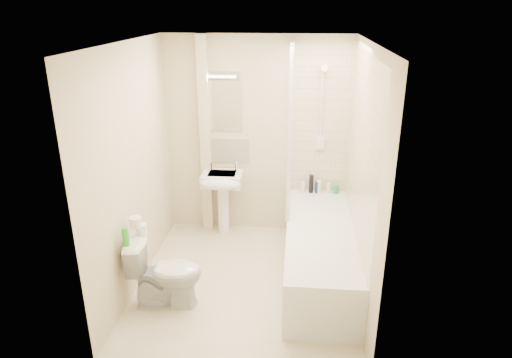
{
  "coord_description": "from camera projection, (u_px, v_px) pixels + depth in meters",
  "views": [
    {
      "loc": [
        0.47,
        -4.02,
        2.72
      ],
      "look_at": [
        0.08,
        0.2,
        1.08
      ],
      "focal_mm": 32.0,
      "sensor_mm": 36.0,
      "label": 1
    }
  ],
  "objects": [
    {
      "name": "wall_back",
      "position": [
        257.0,
        138.0,
        5.48
      ],
      "size": [
        2.2,
        0.02,
        2.4
      ],
      "primitive_type": "cube",
      "color": "beige",
      "rests_on": "ground"
    },
    {
      "name": "bottle_blue",
      "position": [
        317.0,
        187.0,
        5.54
      ],
      "size": [
        0.06,
        0.06,
        0.14
      ],
      "primitive_type": "cylinder",
      "color": "navy",
      "rests_on": "bathtub"
    },
    {
      "name": "bottle_cream",
      "position": [
        319.0,
        187.0,
        5.54
      ],
      "size": [
        0.06,
        0.06,
        0.15
      ],
      "primitive_type": "cylinder",
      "color": "beige",
      "rests_on": "bathtub"
    },
    {
      "name": "tile_right",
      "position": [
        361.0,
        148.0,
        4.33
      ],
      "size": [
        0.01,
        2.1,
        1.75
      ],
      "primitive_type": "cube",
      "color": "beige",
      "rests_on": "wall_right"
    },
    {
      "name": "shower_screen",
      "position": [
        290.0,
        128.0,
        4.93
      ],
      "size": [
        0.04,
        0.92,
        1.8
      ],
      "color": "white",
      "rests_on": "bathtub"
    },
    {
      "name": "pipe_boxing",
      "position": [
        205.0,
        138.0,
        5.47
      ],
      "size": [
        0.12,
        0.12,
        2.4
      ],
      "primitive_type": "cube",
      "color": "beige",
      "rests_on": "ground"
    },
    {
      "name": "wall_right",
      "position": [
        363.0,
        178.0,
        4.22
      ],
      "size": [
        0.02,
        2.5,
        2.4
      ],
      "primitive_type": "cube",
      "color": "beige",
      "rests_on": "ground"
    },
    {
      "name": "splashback",
      "position": [
        224.0,
        151.0,
        5.56
      ],
      "size": [
        0.6,
        0.02,
        0.3
      ],
      "primitive_type": "cube",
      "color": "beige",
      "rests_on": "wall_back"
    },
    {
      "name": "bottle_green",
      "position": [
        336.0,
        190.0,
        5.53
      ],
      "size": [
        0.06,
        0.06,
        0.1
      ],
      "primitive_type": "cylinder",
      "color": "green",
      "rests_on": "bathtub"
    },
    {
      "name": "mirror",
      "position": [
        223.0,
        106.0,
        5.36
      ],
      "size": [
        0.46,
        0.01,
        0.6
      ],
      "primitive_type": "cube",
      "color": "white",
      "rests_on": "wall_back"
    },
    {
      "name": "green_bottle",
      "position": [
        126.0,
        237.0,
        4.05
      ],
      "size": [
        0.06,
        0.06,
        0.18
      ],
      "primitive_type": "cylinder",
      "color": "green",
      "rests_on": "toilet"
    },
    {
      "name": "toilet_roll_upper",
      "position": [
        135.0,
        222.0,
        4.2
      ],
      "size": [
        0.11,
        0.11,
        0.09
      ],
      "primitive_type": "cylinder",
      "color": "white",
      "rests_on": "toilet_roll_lower"
    },
    {
      "name": "pedestal_sink",
      "position": [
        222.0,
        187.0,
        5.49
      ],
      "size": [
        0.48,
        0.45,
        0.92
      ],
      "color": "white",
      "rests_on": "ground"
    },
    {
      "name": "bottle_black_b",
      "position": [
        311.0,
        184.0,
        5.53
      ],
      "size": [
        0.05,
        0.05,
        0.22
      ],
      "primitive_type": "cylinder",
      "color": "black",
      "rests_on": "bathtub"
    },
    {
      "name": "ceiling",
      "position": [
        244.0,
        42.0,
        3.88
      ],
      "size": [
        2.2,
        2.5,
        0.02
      ],
      "primitive_type": "cube",
      "color": "white",
      "rests_on": "wall_back"
    },
    {
      "name": "bottle_white_b",
      "position": [
        329.0,
        188.0,
        5.53
      ],
      "size": [
        0.05,
        0.05,
        0.13
      ],
      "primitive_type": "cylinder",
      "color": "silver",
      "rests_on": "bathtub"
    },
    {
      "name": "bottle_white_a",
      "position": [
        303.0,
        187.0,
        5.55
      ],
      "size": [
        0.05,
        0.05,
        0.14
      ],
      "primitive_type": "cylinder",
      "color": "silver",
      "rests_on": "bathtub"
    },
    {
      "name": "toilet",
      "position": [
        165.0,
        272.0,
        4.3
      ],
      "size": [
        0.51,
        0.75,
        0.69
      ],
      "primitive_type": "imported",
      "rotation": [
        0.0,
        0.0,
        1.67
      ],
      "color": "white",
      "rests_on": "ground"
    },
    {
      "name": "toilet_roll_lower",
      "position": [
        142.0,
        229.0,
        4.27
      ],
      "size": [
        0.1,
        0.1,
        0.1
      ],
      "primitive_type": "cylinder",
      "color": "white",
      "rests_on": "toilet"
    },
    {
      "name": "floor",
      "position": [
        246.0,
        282.0,
        4.75
      ],
      "size": [
        2.5,
        2.5,
        0.0
      ],
      "primitive_type": "plane",
      "color": "beige",
      "rests_on": "ground"
    },
    {
      "name": "wall_left",
      "position": [
        133.0,
        170.0,
        4.41
      ],
      "size": [
        0.02,
        2.5,
        2.4
      ],
      "primitive_type": "cube",
      "color": "beige",
      "rests_on": "ground"
    },
    {
      "name": "shower_fixture",
      "position": [
        322.0,
        112.0,
        5.24
      ],
      "size": [
        0.1,
        0.16,
        0.99
      ],
      "color": "white",
      "rests_on": "wall_back"
    },
    {
      "name": "tile_back",
      "position": [
        321.0,
        121.0,
        5.32
      ],
      "size": [
        0.7,
        0.01,
        1.75
      ],
      "primitive_type": "cube",
      "color": "beige",
      "rests_on": "wall_back"
    },
    {
      "name": "bathtub",
      "position": [
        320.0,
        251.0,
        4.77
      ],
      "size": [
        0.7,
        2.1,
        0.55
      ],
      "color": "white",
      "rests_on": "ground"
    },
    {
      "name": "strip_light",
      "position": [
        222.0,
        74.0,
        5.21
      ],
      "size": [
        0.42,
        0.07,
        0.07
      ],
      "primitive_type": "cube",
      "color": "silver",
      "rests_on": "wall_back"
    }
  ]
}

